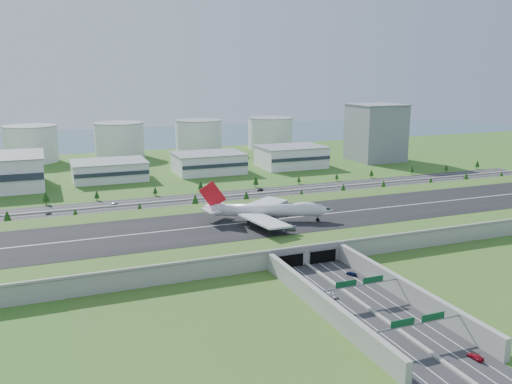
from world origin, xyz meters
name	(u,v)px	position (x,y,z in m)	size (l,w,h in m)	color
ground	(265,235)	(0.00, 0.00, 0.00)	(1200.00, 1200.00, 0.00)	#405D1D
airfield_deck	(265,228)	(0.00, -0.09, 4.12)	(520.00, 100.00, 9.20)	gray
underpass_road	(365,299)	(0.00, -99.42, 3.43)	(38.80, 120.40, 8.00)	#28282B
sign_gantry_near	(359,286)	(0.00, -95.04, 6.95)	(38.70, 0.70, 9.80)	gray
sign_gantry_far	(418,324)	(0.00, -130.04, 6.95)	(38.70, 0.70, 9.80)	gray
north_expressway	(213,198)	(0.00, 95.00, 0.06)	(560.00, 36.00, 0.12)	#28282B
tree_row	(201,193)	(-8.93, 93.97, 4.65)	(503.50, 48.73, 8.48)	#3D2819
hangar_mid_a	(109,171)	(-60.00, 190.00, 7.50)	(58.00, 42.00, 15.00)	white
hangar_mid_b	(209,163)	(25.00, 190.00, 8.50)	(58.00, 42.00, 17.00)	white
hangar_mid_c	(291,157)	(105.00, 190.00, 9.50)	(58.00, 42.00, 19.00)	white
office_tower	(376,133)	(200.00, 195.00, 27.50)	(46.00, 46.00, 55.00)	gray
fuel_tank_a	(31,144)	(-120.00, 310.00, 17.50)	(50.00, 50.00, 35.00)	silver
fuel_tank_b	(119,140)	(-35.00, 310.00, 17.50)	(50.00, 50.00, 35.00)	silver
fuel_tank_c	(199,137)	(50.00, 310.00, 17.50)	(50.00, 50.00, 35.00)	silver
fuel_tank_d	(270,133)	(135.00, 310.00, 17.50)	(50.00, 50.00, 35.00)	silver
bay_water	(129,137)	(0.00, 480.00, 0.03)	(1200.00, 260.00, 0.06)	#3A5C6E
boeing_747	(267,210)	(0.85, -1.07, 14.34)	(68.42, 63.36, 22.42)	silver
car_0	(334,295)	(-6.57, -87.20, 0.96)	(1.99, 4.94, 1.68)	silver
car_1	(363,327)	(-10.56, -114.61, 0.86)	(1.56, 4.47, 1.47)	white
car_2	(351,274)	(12.38, -69.19, 0.82)	(2.33, 5.05, 1.40)	#0C173E
car_3	(475,357)	(10.88, -144.75, 0.92)	(2.25, 5.53, 1.61)	maroon
car_4	(49,213)	(-109.02, 89.16, 0.78)	(1.56, 3.87, 1.32)	#5D5C62
car_5	(260,190)	(38.92, 103.45, 0.89)	(1.63, 4.66, 1.54)	black
car_6	(465,177)	(216.33, 86.01, 0.88)	(2.53, 5.49, 1.52)	#BAB9BE
car_7	(114,203)	(-67.69, 100.73, 0.91)	(2.21, 5.43, 1.58)	white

